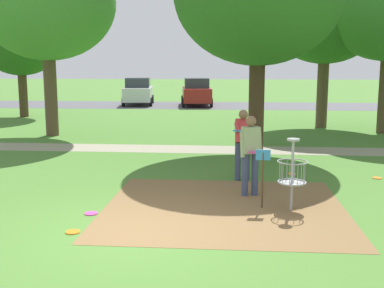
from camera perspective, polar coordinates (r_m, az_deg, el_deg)
ground_plane at (r=8.07m, az=-7.38°, el=-10.72°), size 160.00×160.00×0.00m
dirt_tee_pad at (r=9.50m, az=3.84°, el=-7.50°), size 4.67×4.36×0.01m
disc_golf_basket at (r=9.33m, az=11.44°, el=-3.21°), size 0.98×0.58×1.39m
player_foreground_watching at (r=11.49m, az=6.04°, el=0.48°), size 0.45×1.13×1.71m
player_throwing at (r=10.17m, az=6.95°, el=-0.82°), size 0.50×0.44×1.71m
frisbee_near_basket at (r=8.37m, az=-13.96°, el=-10.09°), size 0.24×0.24×0.02m
frisbee_by_tee at (r=9.28m, az=-11.87°, el=-8.06°), size 0.25×0.25×0.02m
frisbee_mid_grass at (r=12.50m, az=11.74°, el=-3.49°), size 0.21×0.21×0.02m
frisbee_far_left at (r=12.65m, az=21.11°, el=-3.78°), size 0.22×0.22×0.02m
tree_mid_center at (r=21.96m, az=15.60°, el=14.67°), size 5.03×5.03×7.04m
tree_mid_right at (r=26.87m, az=-19.73°, el=11.47°), size 4.24×4.24×5.78m
tree_far_left at (r=19.56m, az=-16.91°, el=15.88°), size 5.21×5.21×7.32m
parking_lot_strip at (r=32.50m, az=1.84°, el=4.60°), size 36.00×6.00×0.01m
parked_car_leftmost at (r=33.19m, az=-6.40°, el=6.24°), size 2.36×4.39×1.84m
parked_car_center_left at (r=32.29m, az=0.52°, el=6.21°), size 2.35×4.39×1.84m
gravel_path at (r=15.84m, az=-1.26°, el=-0.59°), size 40.00×1.47×0.00m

